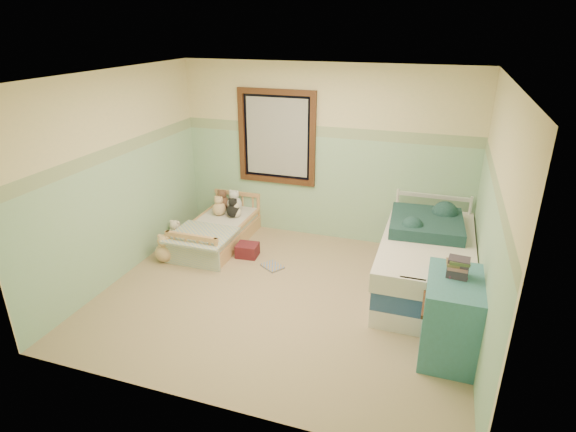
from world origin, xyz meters
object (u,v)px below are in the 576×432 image
(plush_floor_tan, at_px, (165,252))
(dresser, at_px, (451,317))
(red_pillow, at_px, (247,250))
(toddler_bed_frame, at_px, (218,237))
(floor_book, at_px, (272,266))
(twin_bed_frame, at_px, (423,280))
(plush_floor_cream, at_px, (176,235))

(plush_floor_tan, xyz_separation_m, dresser, (3.62, -0.77, 0.27))
(red_pillow, bearing_deg, plush_floor_tan, -153.87)
(toddler_bed_frame, relative_size, floor_book, 5.57)
(dresser, bearing_deg, twin_bed_frame, 104.20)
(plush_floor_cream, xyz_separation_m, floor_book, (1.59, -0.26, -0.10))
(plush_floor_cream, distance_m, red_pillow, 1.16)
(plush_floor_cream, xyz_separation_m, red_pillow, (1.16, -0.07, -0.03))
(plush_floor_tan, xyz_separation_m, floor_book, (1.42, 0.29, -0.12))
(dresser, distance_m, floor_book, 2.47)
(plush_floor_tan, height_order, dresser, dresser)
(toddler_bed_frame, bearing_deg, plush_floor_tan, -119.59)
(plush_floor_cream, xyz_separation_m, plush_floor_tan, (0.17, -0.56, 0.01))
(toddler_bed_frame, height_order, twin_bed_frame, twin_bed_frame)
(plush_floor_tan, relative_size, twin_bed_frame, 0.13)
(dresser, bearing_deg, plush_floor_tan, 168.06)
(twin_bed_frame, xyz_separation_m, red_pillow, (-2.34, 0.11, -0.02))
(twin_bed_frame, relative_size, floor_book, 7.32)
(twin_bed_frame, xyz_separation_m, dresser, (0.29, -1.14, 0.29))
(toddler_bed_frame, height_order, plush_floor_cream, plush_floor_cream)
(floor_book, bearing_deg, dresser, 7.50)
(twin_bed_frame, bearing_deg, plush_floor_tan, -173.58)
(plush_floor_cream, xyz_separation_m, dresser, (3.79, -1.32, 0.29))
(dresser, bearing_deg, toddler_bed_frame, 154.90)
(plush_floor_cream, relative_size, red_pillow, 0.82)
(toddler_bed_frame, bearing_deg, plush_floor_cream, -163.13)
(plush_floor_tan, relative_size, red_pillow, 0.92)
(plush_floor_tan, bearing_deg, twin_bed_frame, 6.42)
(plush_floor_cream, relative_size, twin_bed_frame, 0.12)
(plush_floor_cream, height_order, floor_book, plush_floor_cream)
(plush_floor_cream, height_order, dresser, dresser)
(toddler_bed_frame, relative_size, plush_floor_cream, 6.49)
(twin_bed_frame, bearing_deg, floor_book, -177.55)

